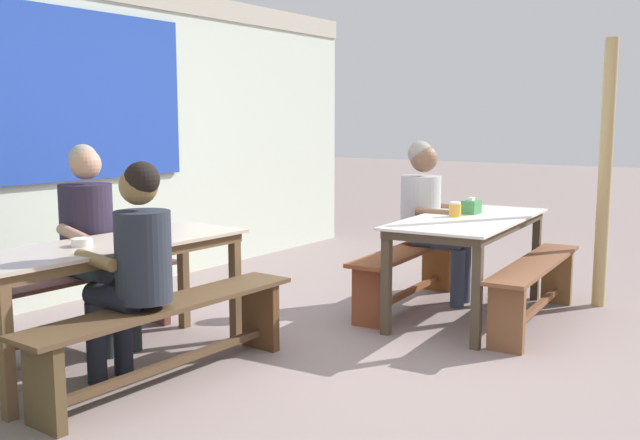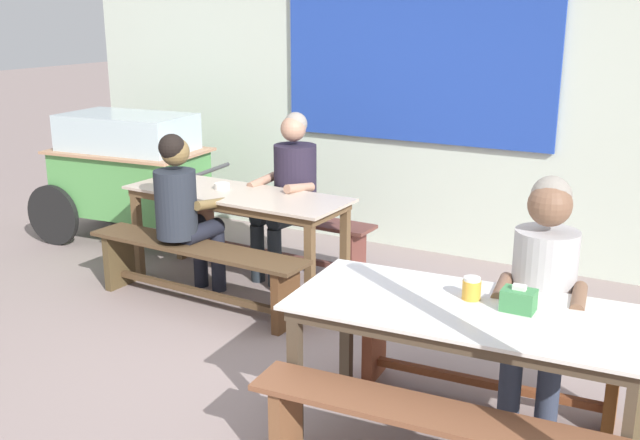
% 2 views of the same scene
% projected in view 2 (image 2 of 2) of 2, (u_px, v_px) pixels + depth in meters
% --- Properties ---
extents(ground_plane, '(40.00, 40.00, 0.00)m').
position_uv_depth(ground_plane, '(272.00, 369.00, 4.49)').
color(ground_plane, gray).
extents(backdrop_wall, '(7.44, 0.23, 2.64)m').
position_uv_depth(backdrop_wall, '(436.00, 94.00, 6.32)').
color(backdrop_wall, silver).
rests_on(backdrop_wall, ground_plane).
extents(dining_table_far, '(1.80, 0.68, 0.75)m').
position_uv_depth(dining_table_far, '(237.00, 202.00, 5.66)').
color(dining_table_far, '#C2AE9B').
rests_on(dining_table_far, ground_plane).
extents(dining_table_near, '(1.72, 0.87, 0.75)m').
position_uv_depth(dining_table_near, '(467.00, 322.00, 3.50)').
color(dining_table_near, silver).
rests_on(dining_table_near, ground_plane).
extents(bench_far_back, '(1.79, 0.34, 0.46)m').
position_uv_depth(bench_far_back, '(275.00, 230.00, 6.17)').
color(bench_far_back, brown).
rests_on(bench_far_back, ground_plane).
extents(bench_far_front, '(1.80, 0.38, 0.46)m').
position_uv_depth(bench_far_front, '(196.00, 265.00, 5.35)').
color(bench_far_front, '#503924').
rests_on(bench_far_front, ground_plane).
extents(bench_near_back, '(1.56, 0.40, 0.46)m').
position_uv_depth(bench_near_back, '(487.00, 349.00, 4.04)').
color(bench_near_back, brown).
rests_on(bench_near_back, ground_plane).
extents(food_cart, '(1.77, 0.97, 1.18)m').
position_uv_depth(food_cart, '(128.00, 167.00, 6.77)').
color(food_cart, '#549C4F').
rests_on(food_cart, ground_plane).
extents(person_right_near_table, '(0.47, 0.58, 1.30)m').
position_uv_depth(person_right_near_table, '(542.00, 286.00, 3.75)').
color(person_right_near_table, '#313A4D').
rests_on(person_right_near_table, ground_plane).
extents(person_center_facing, '(0.49, 0.60, 1.31)m').
position_uv_depth(person_center_facing, '(290.00, 185.00, 5.90)').
color(person_center_facing, '#20272E').
rests_on(person_center_facing, ground_plane).
extents(person_left_back_turned, '(0.43, 0.54, 1.26)m').
position_uv_depth(person_left_back_turned, '(183.00, 206.00, 5.37)').
color(person_left_back_turned, black).
rests_on(person_left_back_turned, ground_plane).
extents(tissue_box, '(0.15, 0.11, 0.13)m').
position_uv_depth(tissue_box, '(519.00, 300.00, 3.43)').
color(tissue_box, '#3F864C').
rests_on(tissue_box, dining_table_near).
extents(condiment_jar, '(0.09, 0.09, 0.11)m').
position_uv_depth(condiment_jar, '(472.00, 288.00, 3.57)').
color(condiment_jar, gold).
rests_on(condiment_jar, dining_table_near).
extents(soup_bowl, '(0.12, 0.12, 0.05)m').
position_uv_depth(soup_bowl, '(222.00, 186.00, 5.74)').
color(soup_bowl, silver).
rests_on(soup_bowl, dining_table_far).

